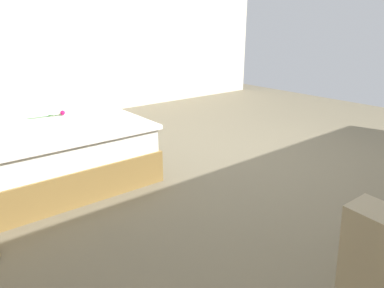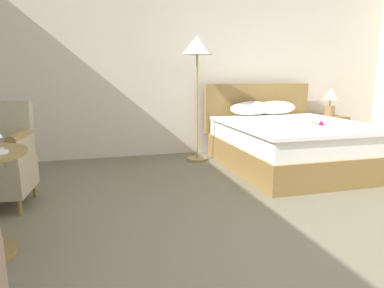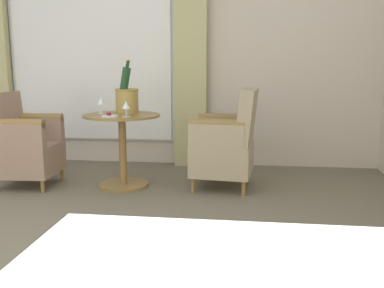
# 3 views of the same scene
# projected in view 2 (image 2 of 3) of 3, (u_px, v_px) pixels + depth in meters

# --- Properties ---
(ground_plane) EXTENTS (8.03, 8.03, 0.00)m
(ground_plane) POSITION_uv_depth(u_px,v_px,m) (336.00, 259.00, 2.19)
(ground_plane) COLOR #706751
(wall_headboard_side) EXTENTS (6.64, 0.12, 2.80)m
(wall_headboard_side) POSITION_uv_depth(u_px,v_px,m) (194.00, 59.00, 5.06)
(wall_headboard_side) COLOR beige
(wall_headboard_side) RESTS_ON ground
(bed) EXTENTS (1.69, 2.05, 1.04)m
(bed) POSITION_uv_depth(u_px,v_px,m) (289.00, 142.00, 4.43)
(bed) COLOR olive
(bed) RESTS_ON ground
(nightstand) EXTENTS (0.48, 0.44, 0.53)m
(nightstand) POSITION_uv_depth(u_px,v_px,m) (328.00, 132.00, 5.52)
(nightstand) COLOR olive
(nightstand) RESTS_ON ground
(bedside_lamp) EXTENTS (0.24, 0.24, 0.44)m
(bedside_lamp) POSITION_uv_depth(u_px,v_px,m) (330.00, 99.00, 5.41)
(bedside_lamp) COLOR #97704A
(bedside_lamp) RESTS_ON nightstand
(floor_lamp_brass) EXTENTS (0.40, 0.40, 1.67)m
(floor_lamp_brass) POSITION_uv_depth(u_px,v_px,m) (197.00, 54.00, 4.50)
(floor_lamp_brass) COLOR olive
(floor_lamp_brass) RESTS_ON ground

